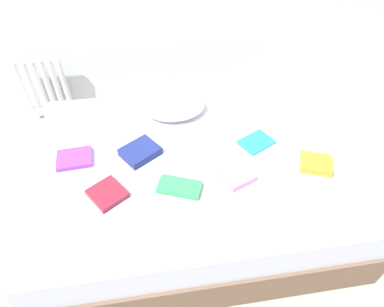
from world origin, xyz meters
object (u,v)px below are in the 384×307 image
(bed, at_px, (193,183))
(textbook_navy, at_px, (140,152))
(textbook_purple, at_px, (75,159))
(textbook_green, at_px, (179,187))
(textbook_pink, at_px, (238,177))
(pillow, at_px, (174,105))
(textbook_maroon, at_px, (107,194))
(radiator, at_px, (44,85))
(textbook_orange, at_px, (316,164))
(textbook_teal, at_px, (256,142))

(bed, bearing_deg, textbook_navy, 167.67)
(textbook_purple, bearing_deg, textbook_green, -31.67)
(textbook_purple, distance_m, textbook_pink, 1.00)
(textbook_navy, bearing_deg, pillow, 23.50)
(bed, bearing_deg, textbook_maroon, -156.24)
(radiator, relative_size, textbook_pink, 3.09)
(radiator, height_order, pillow, radiator)
(radiator, xyz_separation_m, textbook_green, (1.00, -1.44, 0.16))
(bed, distance_m, radiator, 1.64)
(pillow, distance_m, textbook_purple, 0.78)
(pillow, height_order, textbook_maroon, pillow)
(textbook_maroon, bearing_deg, radiator, 78.37)
(textbook_pink, bearing_deg, textbook_orange, -19.78)
(radiator, xyz_separation_m, textbook_maroon, (0.59, -1.43, 0.16))
(textbook_green, height_order, textbook_orange, textbook_orange)
(textbook_green, xyz_separation_m, textbook_navy, (-0.21, 0.32, 0.01))
(textbook_navy, bearing_deg, textbook_maroon, -157.18)
(radiator, distance_m, textbook_purple, 1.19)
(textbook_green, bearing_deg, bed, 86.31)
(bed, relative_size, textbook_teal, 9.71)
(bed, height_order, pillow, pillow)
(radiator, relative_size, textbook_maroon, 2.83)
(radiator, distance_m, textbook_pink, 1.97)
(radiator, bearing_deg, textbook_purple, -70.79)
(textbook_pink, bearing_deg, bed, 112.36)
(textbook_green, distance_m, textbook_navy, 0.38)
(bed, height_order, textbook_navy, textbook_navy)
(bed, height_order, radiator, radiator)
(pillow, relative_size, textbook_purple, 2.08)
(textbook_teal, height_order, textbook_purple, textbook_purple)
(textbook_teal, distance_m, textbook_pink, 0.34)
(radiator, bearing_deg, textbook_green, -55.32)
(bed, xyz_separation_m, textbook_purple, (-0.73, 0.08, 0.27))
(textbook_purple, bearing_deg, radiator, 105.69)
(textbook_maroon, xyz_separation_m, textbook_pink, (0.75, 0.01, 0.00))
(textbook_teal, distance_m, textbook_purple, 1.15)
(textbook_purple, bearing_deg, textbook_orange, -14.42)
(bed, relative_size, textbook_green, 8.14)
(textbook_maroon, bearing_deg, bed, -10.41)
(textbook_orange, height_order, textbook_navy, textbook_navy)
(textbook_orange, distance_m, textbook_teal, 0.39)
(textbook_green, bearing_deg, textbook_purple, 174.01)
(radiator, distance_m, pillow, 1.29)
(radiator, relative_size, pillow, 1.21)
(textbook_green, relative_size, textbook_purple, 1.16)
(pillow, bearing_deg, bed, -82.61)
(bed, bearing_deg, textbook_purple, 173.57)
(radiator, relative_size, textbook_purple, 2.53)
(textbook_teal, bearing_deg, bed, 160.42)
(textbook_orange, xyz_separation_m, textbook_teal, (-0.29, 0.26, -0.01))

